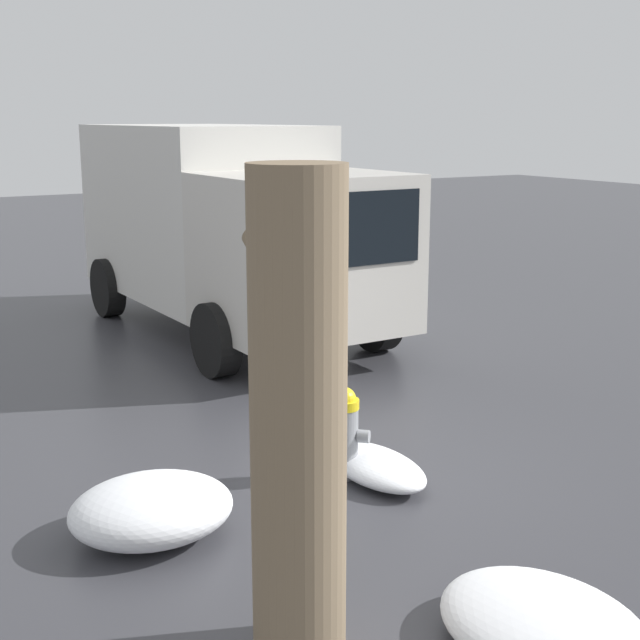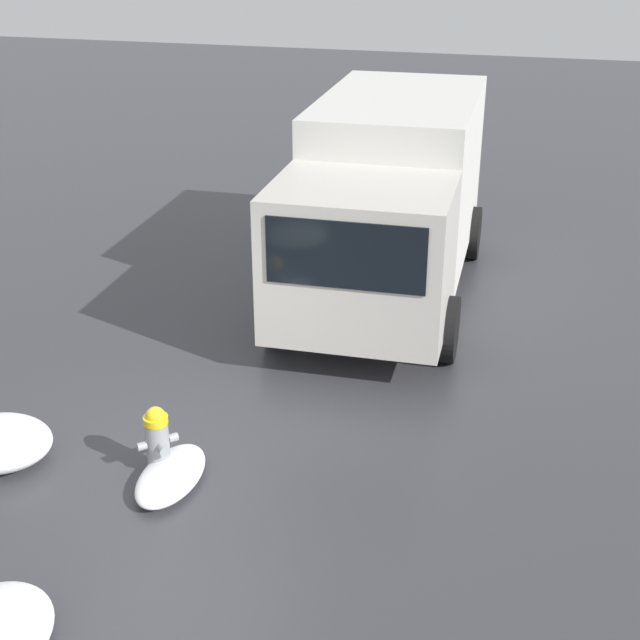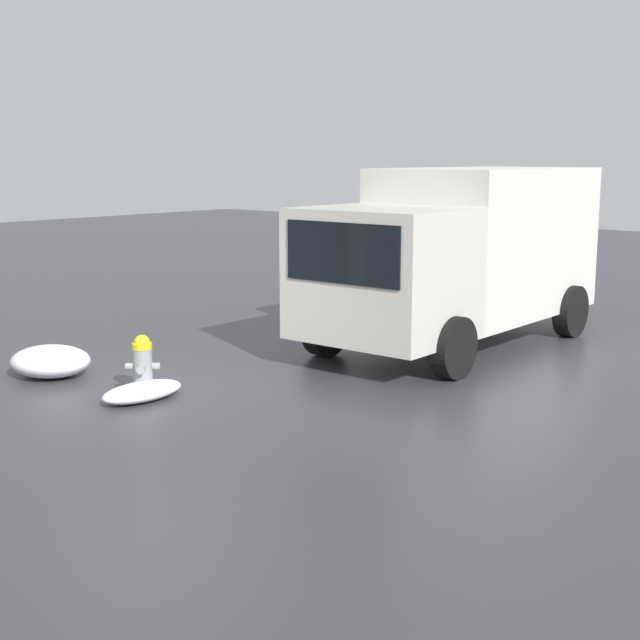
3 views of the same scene
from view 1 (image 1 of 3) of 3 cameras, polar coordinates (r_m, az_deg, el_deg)
The scene contains 7 objects.
ground_plane at distance 7.82m, azimuth 1.50°, elevation -9.96°, with size 60.00×60.00×0.00m, color #38383D.
fire_hydrant at distance 7.67m, azimuth 1.55°, elevation -7.12°, with size 0.39×0.39×0.80m.
tree_trunk at distance 4.94m, azimuth -1.43°, elevation -6.26°, with size 0.82×0.54×2.81m.
delivery_truck at distance 12.79m, azimuth -6.05°, elevation 6.27°, with size 6.06×2.70×2.92m.
snow_pile_by_hydrant at distance 7.74m, azimuth 3.59°, elevation -9.33°, with size 1.19×0.62×0.22m.
snow_pile_curbside at distance 6.81m, azimuth -10.72°, elevation -11.80°, with size 1.07×1.22×0.43m.
snow_pile_by_tree at distance 5.63m, azimuth 14.12°, elevation -18.40°, with size 1.35×1.09×0.29m.
Camera 1 is at (-6.09, 3.86, 3.04)m, focal length 50.00 mm.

